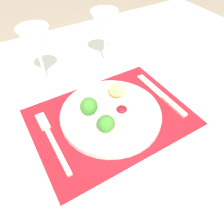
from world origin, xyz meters
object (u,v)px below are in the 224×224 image
(fork, at_px, (51,137))
(wine_glass_near, at_px, (105,27))
(dinner_plate, at_px, (112,113))
(knife, at_px, (163,97))
(wine_glass_far, at_px, (37,45))
(spoon, at_px, (106,69))

(fork, bearing_deg, wine_glass_near, 36.58)
(dinner_plate, relative_size, wine_glass_near, 1.50)
(knife, xyz_separation_m, wine_glass_near, (-0.05, 0.25, 0.13))
(fork, xyz_separation_m, wine_glass_near, (0.29, 0.22, 0.13))
(wine_glass_near, relative_size, wine_glass_far, 0.96)
(fork, bearing_deg, wine_glass_far, 71.48)
(fork, height_order, spoon, spoon)
(fork, relative_size, wine_glass_far, 1.12)
(dinner_plate, bearing_deg, spoon, 63.66)
(wine_glass_near, bearing_deg, spoon, -116.66)
(fork, bearing_deg, spoon, 32.48)
(dinner_plate, xyz_separation_m, wine_glass_far, (-0.10, 0.23, 0.12))
(spoon, bearing_deg, fork, -142.31)
(wine_glass_near, bearing_deg, dinner_plate, -116.40)
(dinner_plate, relative_size, knife, 1.29)
(fork, height_order, wine_glass_near, wine_glass_near)
(knife, bearing_deg, dinner_plate, 178.21)
(spoon, distance_m, wine_glass_far, 0.24)
(wine_glass_near, bearing_deg, wine_glass_far, -176.42)
(fork, relative_size, spoon, 1.09)
(dinner_plate, distance_m, wine_glass_far, 0.28)
(dinner_plate, bearing_deg, knife, -3.90)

